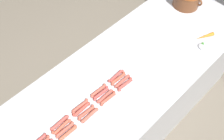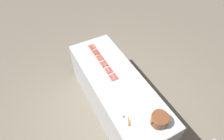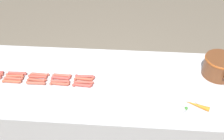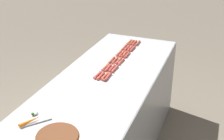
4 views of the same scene
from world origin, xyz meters
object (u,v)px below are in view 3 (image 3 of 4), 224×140
Objects in this scene: hot_dog_16 at (60,81)px; hot_dog_4 at (62,75)px; hot_dog_3 at (40,74)px; hot_dog_20 at (12,81)px; hot_dog_2 at (17,73)px; hot_dog_9 at (37,77)px; hot_dog_11 at (84,79)px; hot_dog_14 at (14,79)px; hot_dog_10 at (61,78)px; hot_dog_15 at (37,80)px; hot_dog_22 at (60,84)px; bean_pot at (220,65)px; hot_dog_5 at (85,76)px; hot_dog_17 at (83,82)px; serving_spoon at (186,107)px; hot_dog_23 at (82,85)px; hot_dog_21 at (36,83)px; carrot at (196,105)px; hot_dog_8 at (15,76)px.

hot_dog_4 is at bearing -179.42° from hot_dog_16.
hot_dog_3 and hot_dog_20 have the same top height.
hot_dog_2 and hot_dog_9 have the same top height.
hot_dog_3 is 0.18m from hot_dog_4.
hot_dog_2 is 1.00× the size of hot_dog_11.
hot_dog_2 and hot_dog_14 have the same top height.
hot_dog_10 and hot_dog_14 have the same top height.
hot_dog_20 is at bearing -4.63° from hot_dog_2.
hot_dog_2 is at bearing -111.16° from hot_dog_15.
hot_dog_22 is (0.10, 0.18, 0.00)m from hot_dog_3.
hot_dog_15 is at bearing -82.59° from bean_pot.
hot_dog_5 is at bearing 96.72° from hot_dog_14.
hot_dog_9 is 1.00× the size of hot_dog_17.
hot_dog_22 is at bearing -100.07° from serving_spoon.
hot_dog_20 is (0.10, -0.37, 0.00)m from hot_dog_4.
hot_dog_9 is (0.03, 0.17, 0.00)m from hot_dog_2.
hot_dog_23 is at bearing 86.19° from hot_dog_14.
bean_pot reaches higher than hot_dog_22.
hot_dog_15 is 0.19m from hot_dog_22.
hot_dog_2 is 1.00× the size of hot_dog_3.
hot_dog_16 is (0.07, 0.36, 0.00)m from hot_dog_2.
hot_dog_4 is 1.00× the size of hot_dog_23.
hot_dog_2 is at bearing -101.48° from serving_spoon.
hot_dog_10 is at bearing 100.21° from hot_dog_20.
hot_dog_17 is 1.00× the size of hot_dog_22.
hot_dog_5 is 0.68× the size of serving_spoon.
bean_pot reaches higher than hot_dog_11.
hot_dog_22 is 0.68× the size of serving_spoon.
hot_dog_21 is 0.50× the size of bean_pot.
hot_dog_20 is 0.68× the size of serving_spoon.
hot_dog_14 is (0.04, -0.18, 0.00)m from hot_dog_9.
hot_dog_3 is at bearing -99.56° from hot_dog_10.
hot_dog_14 is 0.55m from hot_dog_23.
hot_dog_22 is at bearing -80.19° from bean_pot.
carrot is (0.18, 1.18, 0.00)m from hot_dog_15.
hot_dog_3 and hot_dog_10 have the same top height.
hot_dog_9 is 0.20m from hot_dog_22.
hot_dog_8 and hot_dog_16 have the same top height.
carrot is at bearing 99.00° from serving_spoon.
hot_dog_11 is 0.78m from serving_spoon.
hot_dog_16 is at bearing 78.41° from hot_dog_9.
hot_dog_15 is 0.36m from hot_dog_23.
hot_dog_4 is 1.00× the size of hot_dog_8.
hot_dog_4 and hot_dog_20 have the same top height.
hot_dog_22 is 0.94m from serving_spoon.
hot_dog_17 is at bearing 86.37° from hot_dog_8.
hot_dog_2 is 1.00× the size of hot_dog_15.
hot_dog_10 and hot_dog_17 have the same top height.
hot_dog_5 is 0.07m from hot_dog_17.
hot_dog_22 is at bearing -61.34° from hot_dog_5.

